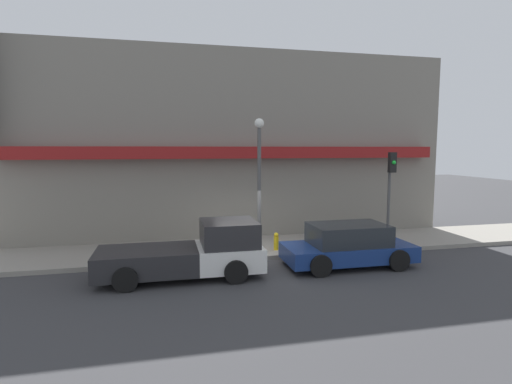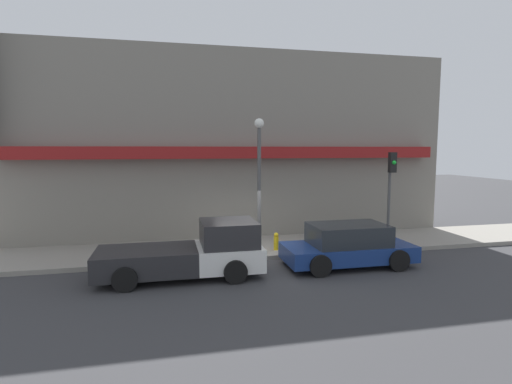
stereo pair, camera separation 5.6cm
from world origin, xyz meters
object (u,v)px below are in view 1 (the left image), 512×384
object	(u,v)px
parked_car	(348,245)
traffic_light	(390,182)
fire_hydrant	(276,241)
street_lamp	(259,168)
pickup_truck	(193,253)

from	to	relation	value
parked_car	traffic_light	world-z (taller)	traffic_light
fire_hydrant	street_lamp	world-z (taller)	street_lamp
pickup_truck	parked_car	size ratio (longest dim) A/B	1.15
pickup_truck	fire_hydrant	bearing A→B (deg)	32.63
pickup_truck	traffic_light	distance (m)	8.43
street_lamp	parked_car	bearing A→B (deg)	-35.01
parked_car	street_lamp	bearing A→B (deg)	145.12
street_lamp	pickup_truck	bearing A→B (deg)	-144.01
pickup_truck	street_lamp	bearing A→B (deg)	37.26
fire_hydrant	traffic_light	world-z (taller)	traffic_light
parked_car	fire_hydrant	world-z (taller)	parked_car
pickup_truck	fire_hydrant	distance (m)	3.89
street_lamp	traffic_light	size ratio (longest dim) A/B	1.33
fire_hydrant	traffic_light	xyz separation A→B (m)	(4.68, -0.19, 2.23)
parked_car	fire_hydrant	xyz separation A→B (m)	(-2.01, 2.02, -0.22)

